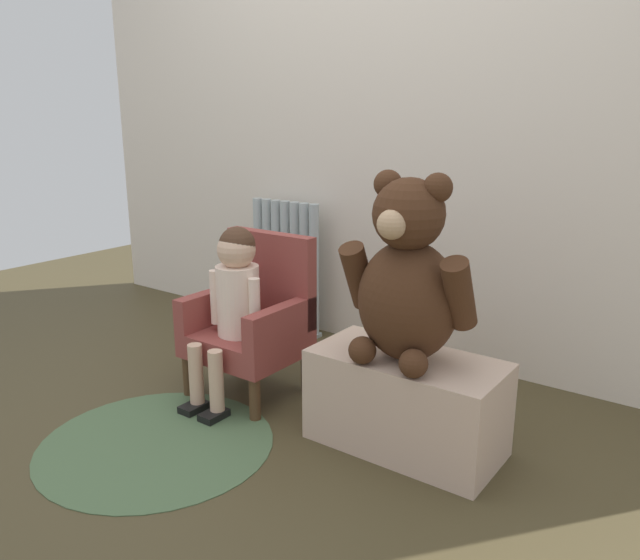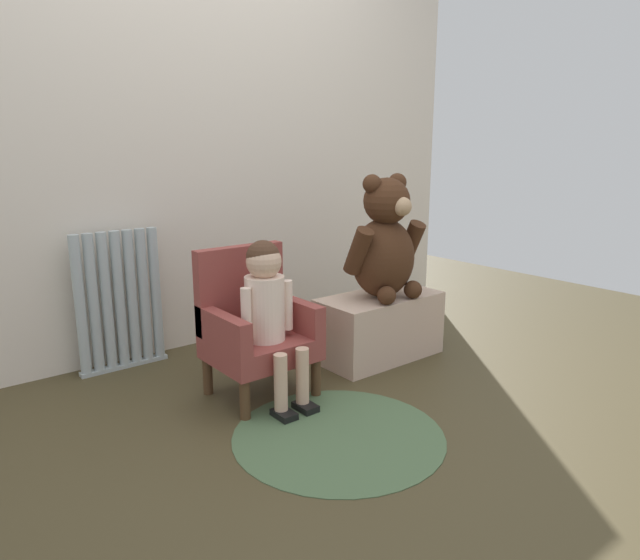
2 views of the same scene
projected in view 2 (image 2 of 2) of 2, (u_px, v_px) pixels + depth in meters
ground_plane at (347, 423)px, 2.29m from camera, size 6.00×6.00×0.00m
back_wall at (189, 123)px, 2.98m from camera, size 3.80×0.05×2.40m
radiator at (120, 301)px, 2.79m from camera, size 0.43×0.05×0.69m
child_armchair at (255, 326)px, 2.52m from camera, size 0.43×0.38×0.65m
child_figure at (268, 299)px, 2.40m from camera, size 0.25×0.35×0.70m
low_bench at (379, 327)px, 2.97m from camera, size 0.65×0.33×0.33m
large_teddy_bear at (385, 244)px, 2.85m from camera, size 0.45×0.32×0.62m
floor_rug at (339, 435)px, 2.19m from camera, size 0.82×0.82×0.01m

